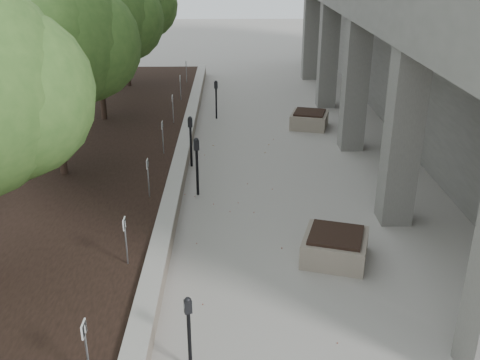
{
  "coord_description": "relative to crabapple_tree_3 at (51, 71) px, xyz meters",
  "views": [
    {
      "loc": [
        -0.37,
        -5.41,
        5.91
      ],
      "look_at": [
        -0.19,
        6.17,
        0.96
      ],
      "focal_mm": 40.92,
      "sensor_mm": 36.0,
      "label": 1
    }
  ],
  "objects": [
    {
      "name": "crabapple_tree_4",
      "position": [
        0.0,
        5.0,
        0.0
      ],
      "size": [
        4.6,
        4.0,
        5.44
      ],
      "primitive_type": null,
      "color": "#375F24",
      "rests_on": "planting_bed"
    },
    {
      "name": "parking_meter_2",
      "position": [
        3.78,
        -6.87,
        -2.47
      ],
      "size": [
        0.15,
        0.13,
        1.29
      ],
      "primitive_type": null,
      "rotation": [
        0.0,
        0.0,
        0.31
      ],
      "color": "black",
      "rests_on": "ground"
    },
    {
      "name": "crabapple_tree_3",
      "position": [
        0.0,
        0.0,
        0.0
      ],
      "size": [
        4.6,
        4.0,
        5.44
      ],
      "primitive_type": null,
      "color": "#375F24",
      "rests_on": "planting_bed"
    },
    {
      "name": "berry_scatter",
      "position": [
        4.7,
        -3.0,
        -3.11
      ],
      "size": [
        3.3,
        14.1,
        0.02
      ],
      "primitive_type": null,
      "color": "maroon",
      "rests_on": "ground"
    },
    {
      "name": "parking_sign_7",
      "position": [
        2.45,
        7.5,
        -2.24
      ],
      "size": [
        0.04,
        0.22,
        0.96
      ],
      "primitive_type": null,
      "color": "black",
      "rests_on": "planting_bed"
    },
    {
      "name": "planting_bed",
      "position": [
        -0.7,
        1.0,
        -2.92
      ],
      "size": [
        7.0,
        26.0,
        0.4
      ],
      "primitive_type": "cube",
      "color": "black",
      "rests_on": "ground"
    },
    {
      "name": "planter_back",
      "position": [
        7.18,
        5.18,
        -2.83
      ],
      "size": [
        1.51,
        1.51,
        0.57
      ],
      "primitive_type": null,
      "rotation": [
        0.0,
        0.0,
        -0.27
      ],
      "color": "gray",
      "rests_on": "ground"
    },
    {
      "name": "parking_meter_5",
      "position": [
        3.86,
        6.29,
        -2.4
      ],
      "size": [
        0.16,
        0.12,
        1.44
      ],
      "primitive_type": null,
      "rotation": [
        0.0,
        0.0,
        -0.17
      ],
      "color": "black",
      "rests_on": "ground"
    },
    {
      "name": "parking_sign_3",
      "position": [
        2.45,
        -4.5,
        -2.24
      ],
      "size": [
        0.04,
        0.22,
        0.96
      ],
      "primitive_type": null,
      "color": "black",
      "rests_on": "planting_bed"
    },
    {
      "name": "retaining_wall",
      "position": [
        2.97,
        1.0,
        -2.87
      ],
      "size": [
        0.39,
        26.0,
        0.5
      ],
      "primitive_type": null,
      "color": "gray",
      "rests_on": "ground"
    },
    {
      "name": "parking_sign_5",
      "position": [
        2.45,
        1.5,
        -2.24
      ],
      "size": [
        0.04,
        0.22,
        0.96
      ],
      "primitive_type": null,
      "color": "black",
      "rests_on": "planting_bed"
    },
    {
      "name": "parking_sign_2",
      "position": [
        2.45,
        -7.5,
        -2.24
      ],
      "size": [
        0.04,
        0.22,
        0.96
      ],
      "primitive_type": null,
      "color": "black",
      "rests_on": "planting_bed"
    },
    {
      "name": "parking_sign_8",
      "position": [
        2.45,
        10.5,
        -2.24
      ],
      "size": [
        0.04,
        0.22,
        0.96
      ],
      "primitive_type": null,
      "color": "black",
      "rests_on": "planting_bed"
    },
    {
      "name": "planter_front",
      "position": [
        6.52,
        -3.73,
        -2.83
      ],
      "size": [
        1.56,
        1.56,
        0.59
      ],
      "primitive_type": null,
      "rotation": [
        0.0,
        0.0,
        -0.29
      ],
      "color": "gray",
      "rests_on": "ground"
    },
    {
      "name": "parking_meter_4",
      "position": [
        3.25,
        1.48,
        -2.36
      ],
      "size": [
        0.15,
        0.11,
        1.51
      ],
      "primitive_type": null,
      "rotation": [
        0.0,
        0.0,
        -0.03
      ],
      "color": "black",
      "rests_on": "ground"
    },
    {
      "name": "parking_meter_3",
      "position": [
        3.54,
        -0.52,
        -2.34
      ],
      "size": [
        0.17,
        0.14,
        1.55
      ],
      "primitive_type": null,
      "rotation": [
        0.0,
        0.0,
        0.19
      ],
      "color": "black",
      "rests_on": "ground"
    },
    {
      "name": "parking_sign_4",
      "position": [
        2.45,
        -1.5,
        -2.24
      ],
      "size": [
        0.04,
        0.22,
        0.96
      ],
      "primitive_type": null,
      "color": "black",
      "rests_on": "planting_bed"
    },
    {
      "name": "crabapple_tree_5",
      "position": [
        0.0,
        10.0,
        0.0
      ],
      "size": [
        4.6,
        4.0,
        5.44
      ],
      "primitive_type": null,
      "color": "#375F24",
      "rests_on": "planting_bed"
    },
    {
      "name": "parking_sign_6",
      "position": [
        2.45,
        4.5,
        -2.24
      ],
      "size": [
        0.04,
        0.22,
        0.96
      ],
      "primitive_type": null,
      "color": "black",
      "rests_on": "planting_bed"
    }
  ]
}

